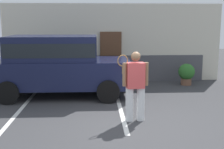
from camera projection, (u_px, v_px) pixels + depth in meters
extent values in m
plane|color=#38383A|center=(125.00, 125.00, 7.18)|extent=(40.00, 40.00, 0.00)
cube|color=silver|center=(21.00, 109.00, 8.50)|extent=(0.12, 4.40, 0.01)
cube|color=silver|center=(120.00, 107.00, 8.65)|extent=(0.12, 4.40, 0.01)
cube|color=beige|center=(113.00, 43.00, 12.40)|extent=(9.18, 0.30, 3.26)
cube|color=#4C4C51|center=(113.00, 68.00, 12.40)|extent=(7.71, 0.10, 1.10)
cube|color=brown|center=(111.00, 57.00, 12.29)|extent=(0.90, 0.06, 2.10)
cube|color=#141938|center=(61.00, 73.00, 9.86)|extent=(4.60, 1.91, 0.90)
cube|color=#141938|center=(53.00, 48.00, 9.69)|extent=(2.90, 1.76, 0.80)
cube|color=black|center=(53.00, 48.00, 9.70)|extent=(2.84, 1.78, 0.44)
cylinder|color=black|center=(106.00, 80.00, 10.95)|extent=(0.72, 0.26, 0.72)
cylinder|color=black|center=(108.00, 92.00, 9.09)|extent=(0.72, 0.26, 0.72)
cylinder|color=black|center=(23.00, 80.00, 10.79)|extent=(0.72, 0.26, 0.72)
cylinder|color=black|center=(7.00, 93.00, 8.92)|extent=(0.72, 0.26, 0.72)
cylinder|color=white|center=(141.00, 104.00, 7.45)|extent=(0.20, 0.20, 0.86)
cylinder|color=white|center=(129.00, 104.00, 7.41)|extent=(0.20, 0.20, 0.86)
cube|color=#E04C4C|center=(135.00, 75.00, 7.29)|extent=(0.46, 0.31, 0.64)
sphere|color=#8C6647|center=(136.00, 56.00, 7.21)|extent=(0.24, 0.24, 0.24)
cylinder|color=#8C6647|center=(146.00, 74.00, 7.33)|extent=(0.11, 0.11, 0.59)
cylinder|color=#8C6647|center=(125.00, 75.00, 7.25)|extent=(0.11, 0.11, 0.59)
torus|color=olive|center=(123.00, 61.00, 7.23)|extent=(0.28, 0.13, 0.29)
cylinder|color=olive|center=(123.00, 70.00, 7.27)|extent=(0.03, 0.03, 0.20)
cylinder|color=brown|center=(186.00, 82.00, 11.73)|extent=(0.42, 0.42, 0.26)
sphere|color=#2D6B28|center=(187.00, 72.00, 11.66)|extent=(0.65, 0.65, 0.65)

